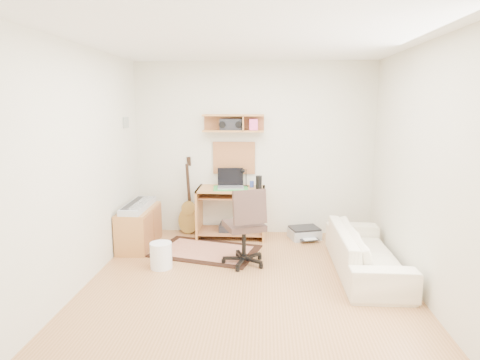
# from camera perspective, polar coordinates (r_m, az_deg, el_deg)

# --- Properties ---
(floor) EXTENTS (3.60, 4.00, 0.01)m
(floor) POSITION_cam_1_polar(r_m,az_deg,el_deg) (4.64, 1.06, -14.74)
(floor) COLOR #B57D4B
(floor) RESTS_ON ground
(ceiling) EXTENTS (3.60, 4.00, 0.01)m
(ceiling) POSITION_cam_1_polar(r_m,az_deg,el_deg) (4.25, 1.19, 19.04)
(ceiling) COLOR white
(ceiling) RESTS_ON ground
(back_wall) EXTENTS (3.60, 0.01, 2.60)m
(back_wall) POSITION_cam_1_polar(r_m,az_deg,el_deg) (6.24, 1.93, 4.29)
(back_wall) COLOR beige
(back_wall) RESTS_ON ground
(left_wall) EXTENTS (0.01, 4.00, 2.60)m
(left_wall) POSITION_cam_1_polar(r_m,az_deg,el_deg) (4.69, -21.49, 1.50)
(left_wall) COLOR beige
(left_wall) RESTS_ON ground
(right_wall) EXTENTS (0.01, 4.00, 2.60)m
(right_wall) POSITION_cam_1_polar(r_m,az_deg,el_deg) (4.55, 24.48, 1.03)
(right_wall) COLOR beige
(right_wall) RESTS_ON ground
(wall_shelf) EXTENTS (0.90, 0.25, 0.26)m
(wall_shelf) POSITION_cam_1_polar(r_m,az_deg,el_deg) (6.10, -0.93, 7.92)
(wall_shelf) COLOR #BF8043
(wall_shelf) RESTS_ON back_wall
(cork_board) EXTENTS (0.64, 0.03, 0.49)m
(cork_board) POSITION_cam_1_polar(r_m,az_deg,el_deg) (6.25, -0.84, 3.10)
(cork_board) COLOR tan
(cork_board) RESTS_ON back_wall
(wall_photo) EXTENTS (0.02, 0.20, 0.15)m
(wall_photo) POSITION_cam_1_polar(r_m,az_deg,el_deg) (6.03, -15.59, 7.70)
(wall_photo) COLOR #4C8CBF
(wall_photo) RESTS_ON left_wall
(desk) EXTENTS (1.00, 0.55, 0.75)m
(desk) POSITION_cam_1_polar(r_m,az_deg,el_deg) (6.15, -1.23, -4.57)
(desk) COLOR #BF8043
(desk) RESTS_ON floor
(laptop) EXTENTS (0.42, 0.42, 0.29)m
(laptop) POSITION_cam_1_polar(r_m,az_deg,el_deg) (6.02, -1.31, 0.18)
(laptop) COLOR silver
(laptop) RESTS_ON desk
(speaker) EXTENTS (0.09, 0.09, 0.20)m
(speaker) POSITION_cam_1_polar(r_m,az_deg,el_deg) (5.98, 2.64, -0.35)
(speaker) COLOR black
(speaker) RESTS_ON desk
(desk_lamp) EXTENTS (0.09, 0.09, 0.27)m
(desk_lamp) POSITION_cam_1_polar(r_m,az_deg,el_deg) (6.16, 0.86, 0.34)
(desk_lamp) COLOR black
(desk_lamp) RESTS_ON desk
(pencil_cup) EXTENTS (0.06, 0.06, 0.09)m
(pencil_cup) POSITION_cam_1_polar(r_m,az_deg,el_deg) (6.14, 1.66, -0.57)
(pencil_cup) COLOR #34469C
(pencil_cup) RESTS_ON desk
(boombox) EXTENTS (0.32, 0.15, 0.17)m
(boombox) POSITION_cam_1_polar(r_m,az_deg,el_deg) (6.09, -1.26, 7.73)
(boombox) COLOR black
(boombox) RESTS_ON wall_shelf
(rug) EXTENTS (1.54, 1.22, 0.02)m
(rug) POSITION_cam_1_polar(r_m,az_deg,el_deg) (5.68, -4.76, -9.80)
(rug) COLOR beige
(rug) RESTS_ON floor
(task_chair) EXTENTS (0.66, 0.66, 1.00)m
(task_chair) POSITION_cam_1_polar(r_m,az_deg,el_deg) (5.09, 0.55, -6.35)
(task_chair) COLOR #362620
(task_chair) RESTS_ON floor
(cabinet) EXTENTS (0.40, 0.90, 0.55)m
(cabinet) POSITION_cam_1_polar(r_m,az_deg,el_deg) (5.95, -13.86, -6.42)
(cabinet) COLOR #BF8043
(cabinet) RESTS_ON floor
(music_keyboard) EXTENTS (0.27, 0.88, 0.08)m
(music_keyboard) POSITION_cam_1_polar(r_m,az_deg,el_deg) (5.87, -14.00, -3.48)
(music_keyboard) COLOR #B2B5BA
(music_keyboard) RESTS_ON cabinet
(guitar) EXTENTS (0.33, 0.22, 1.19)m
(guitar) POSITION_cam_1_polar(r_m,az_deg,el_deg) (6.32, -7.23, -2.19)
(guitar) COLOR olive
(guitar) RESTS_ON floor
(waste_basket) EXTENTS (0.34, 0.34, 0.32)m
(waste_basket) POSITION_cam_1_polar(r_m,az_deg,el_deg) (5.17, -10.92, -10.25)
(waste_basket) COLOR white
(waste_basket) RESTS_ON floor
(printer) EXTENTS (0.51, 0.45, 0.16)m
(printer) POSITION_cam_1_polar(r_m,az_deg,el_deg) (6.24, 8.93, -7.27)
(printer) COLOR #A5A8AA
(printer) RESTS_ON floor
(sofa) EXTENTS (0.51, 1.76, 0.69)m
(sofa) POSITION_cam_1_polar(r_m,az_deg,el_deg) (5.12, 17.14, -8.54)
(sofa) COLOR beige
(sofa) RESTS_ON floor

